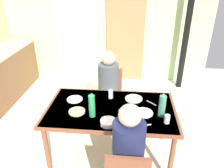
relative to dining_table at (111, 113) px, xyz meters
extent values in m
plane|color=silver|center=(-0.40, 0.05, -0.67)|extent=(6.27, 6.27, 0.00)
cube|color=#BBD58C|center=(-0.40, 2.46, 0.64)|extent=(4.49, 0.10, 2.61)
cube|color=#9A7148|center=(0.08, 2.38, 0.33)|extent=(0.80, 0.05, 2.00)
cylinder|color=black|center=(1.26, 2.11, 0.64)|extent=(0.12, 0.12, 2.61)
cube|color=white|center=(-0.95, 2.36, 0.43)|extent=(0.90, 0.03, 2.20)
cube|color=brown|center=(0.00, 0.00, 0.05)|extent=(1.56, 0.90, 0.04)
cube|color=#EAAB97|center=(0.00, 0.00, 0.07)|extent=(1.49, 0.86, 0.00)
cylinder|color=brown|center=(-0.71, -0.38, -0.32)|extent=(0.06, 0.06, 0.70)
cylinder|color=brown|center=(0.71, -0.38, -0.32)|extent=(0.06, 0.06, 0.70)
cylinder|color=brown|center=(-0.71, 0.38, -0.32)|extent=(0.06, 0.06, 0.70)
cylinder|color=brown|center=(0.71, 0.38, -0.32)|extent=(0.06, 0.06, 0.70)
cube|color=brown|center=(-0.10, 0.73, -0.22)|extent=(0.40, 0.40, 0.04)
cube|color=brown|center=(-0.10, 0.91, -0.01)|extent=(0.38, 0.04, 0.42)
cylinder|color=brown|center=(0.07, 0.56, -0.46)|extent=(0.04, 0.04, 0.41)
cylinder|color=brown|center=(-0.27, 0.56, -0.46)|extent=(0.04, 0.04, 0.41)
cylinder|color=brown|center=(0.07, 0.90, -0.46)|extent=(0.04, 0.04, 0.41)
cylinder|color=brown|center=(-0.27, 0.90, -0.46)|extent=(0.04, 0.04, 0.41)
cube|color=#181E4D|center=(0.23, -0.57, -0.16)|extent=(0.30, 0.22, 0.12)
cylinder|color=#1E2347|center=(0.23, -0.68, 0.10)|extent=(0.30, 0.30, 0.52)
sphere|color=beige|center=(0.23, -0.68, 0.45)|extent=(0.20, 0.20, 0.20)
cube|color=#495A55|center=(-0.10, 0.57, -0.16)|extent=(0.30, 0.22, 0.12)
cylinder|color=#4C5156|center=(-0.10, 0.68, 0.10)|extent=(0.30, 0.30, 0.52)
sphere|color=beige|center=(-0.10, 0.68, 0.45)|extent=(0.20, 0.20, 0.20)
cylinder|color=#3F8765|center=(0.59, -0.10, 0.20)|extent=(0.08, 0.08, 0.26)
cone|color=#468465|center=(0.59, -0.10, 0.34)|extent=(0.05, 0.05, 0.04)
cylinder|color=#299752|center=(-0.19, -0.18, 0.20)|extent=(0.07, 0.07, 0.27)
cone|color=#2CA359|center=(-0.19, -0.18, 0.35)|extent=(0.05, 0.05, 0.04)
cylinder|color=silver|center=(0.00, -0.32, 0.09)|extent=(0.17, 0.17, 0.05)
cylinder|color=white|center=(0.39, -0.07, 0.07)|extent=(0.22, 0.22, 0.01)
cylinder|color=white|center=(0.27, 0.24, 0.07)|extent=(0.22, 0.22, 0.01)
cylinder|color=white|center=(-0.48, 0.15, 0.07)|extent=(0.20, 0.20, 0.01)
cylinder|color=silver|center=(-0.03, 0.24, 0.12)|extent=(0.06, 0.06, 0.11)
cylinder|color=silver|center=(0.63, -0.23, 0.12)|extent=(0.06, 0.06, 0.10)
cylinder|color=#DBB77A|center=(-0.39, -0.13, 0.08)|extent=(0.19, 0.19, 0.02)
cube|color=silver|center=(0.12, -0.10, 0.07)|extent=(0.05, 0.15, 0.00)
cube|color=silver|center=(0.39, -0.31, 0.07)|extent=(0.15, 0.07, 0.00)
cube|color=silver|center=(0.49, 0.16, 0.07)|extent=(0.12, 0.12, 0.00)
camera|label=1|loc=(0.22, -2.21, 1.52)|focal=35.11mm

